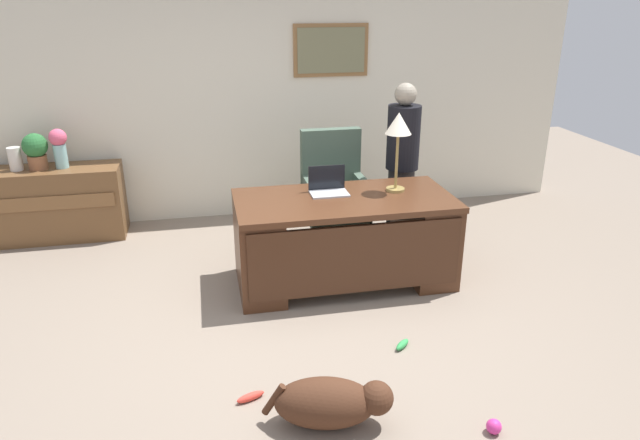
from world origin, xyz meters
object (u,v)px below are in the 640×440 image
Objects in this scene: potted_plant at (36,150)px; dog_toy_ball at (494,427)px; person_standing at (402,163)px; dog_toy_plush at (251,397)px; desk at (345,238)px; desk_lamp at (398,129)px; vase_with_flowers at (59,146)px; dog_lying at (331,402)px; armchair at (334,194)px; vase_empty at (15,159)px; dog_toy_bone at (402,345)px; credenza at (51,204)px; laptop at (328,186)px.

dog_toy_ball is (3.14, -3.58, -0.90)m from potted_plant.
person_standing is 2.93m from dog_toy_ball.
potted_plant is 3.62m from dog_toy_plush.
potted_plant is (-3.52, 0.78, 0.12)m from person_standing.
desk is 2.70× the size of desk_lamp.
dog_toy_plush is (-1.44, -1.54, -1.29)m from desk_lamp.
dog_toy_ball is (2.91, -3.58, -0.93)m from vase_with_flowers.
dog_lying is 3.96m from vase_with_flowers.
desk_lamp is (-0.30, -0.68, 0.50)m from person_standing.
person_standing is 8.59× the size of dog_toy_plush.
desk is at bearing -97.29° from armchair.
desk_lamp reaches higher than vase_empty.
dog_toy_bone is at bearing -44.68° from vase_with_flowers.
dog_toy_bone is (-0.23, 0.93, -0.02)m from dog_toy_ball.
credenza is 16.04× the size of dog_toy_ball.
person_standing is at bearing -12.55° from potted_plant.
vase_with_flowers is 4.71m from dog_toy_ball.
vase_empty is at bearing 153.82° from laptop.
potted_plant is at bearing 0.00° from vase_empty.
potted_plant reaches higher than laptop.
dog_toy_bone is 1.17m from dog_toy_plush.
dog_toy_bone is (0.27, -1.26, -0.81)m from laptop.
vase_with_flowers reaches higher than laptop.
person_standing is 2.12m from dog_toy_bone.
laptop is (-0.11, 0.19, 0.41)m from desk.
dog_toy_plush is (-1.12, -0.35, 0.00)m from dog_toy_bone.
vase_with_flowers is at bearing 165.98° from armchair.
vase_empty reaches higher than credenza.
person_standing is at bearing -13.36° from vase_with_flowers.
vase_empty is at bearing 132.96° from dog_toy_ball.
desk is 1.63× the size of armchair.
laptop is at bearing -28.29° from credenza.
vase_empty reaches higher than dog_toy_bone.
desk is at bearing -28.28° from vase_empty.
vase_with_flowers is 4.43× the size of dog_toy_ball.
desk reaches higher than dog_toy_ball.
laptop is 0.76m from desk_lamp.
desk_lamp reaches higher than dog_toy_bone.
dog_toy_ball reaches higher than dog_toy_plush.
armchair is at bearing 65.34° from dog_toy_plush.
dog_toy_ball is at bearing -50.87° from vase_with_flowers.
laptop is 1.99m from dog_toy_plush.
armchair reaches higher than potted_plant.
credenza is at bearing 149.59° from desk.
person_standing is 4.43× the size of potted_plant.
person_standing is 1.07m from laptop.
desk_lamp reaches higher than desk.
vase_empty is at bearing 180.00° from vase_with_flowers.
vase_with_flowers is 3.90m from dog_toy_bone.
potted_plant is (-3.22, 1.46, -0.38)m from desk_lamp.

